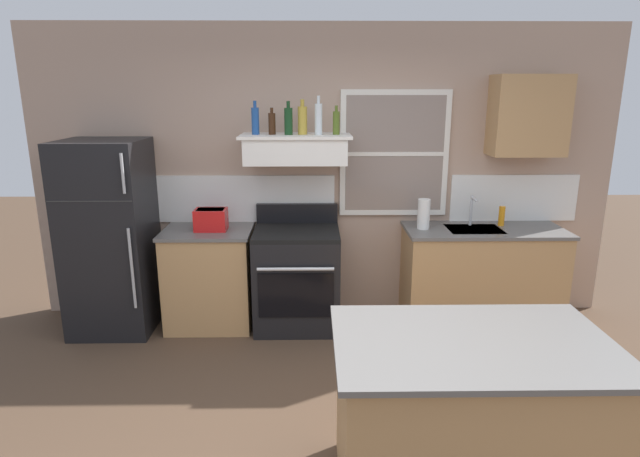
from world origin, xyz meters
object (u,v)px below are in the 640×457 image
object	(u,v)px
bottle_dark_green_wine	(288,121)
bottle_blue_liqueur	(255,120)
kitchen_island	(467,420)
bottle_champagne_gold_foil	(302,120)
toaster	(211,219)
bottle_clear_tall	(318,118)
stove_range	(297,277)
paper_towel_roll	(424,214)
bottle_brown_stout	(272,123)
bottle_olive_oil_square	(336,122)
refrigerator	(110,237)
dish_soap_bottle	(502,216)

from	to	relation	value
bottle_dark_green_wine	bottle_blue_liqueur	bearing A→B (deg)	174.72
kitchen_island	bottle_champagne_gold_foil	bearing A→B (deg)	111.65
toaster	bottle_clear_tall	world-z (taller)	bottle_clear_tall
stove_range	paper_towel_roll	bearing A→B (deg)	1.88
bottle_dark_green_wine	bottle_champagne_gold_foil	xyz separation A→B (m)	(0.12, 0.03, 0.01)
bottle_brown_stout	bottle_champagne_gold_foil	size ratio (longest dim) A/B	0.77
kitchen_island	bottle_blue_liqueur	bearing A→B (deg)	120.05
bottle_olive_oil_square	kitchen_island	xyz separation A→B (m)	(0.59, -2.22, -1.39)
refrigerator	bottle_dark_green_wine	world-z (taller)	bottle_dark_green_wine
bottle_champagne_gold_foil	dish_soap_bottle	world-z (taller)	bottle_champagne_gold_foil
toaster	bottle_champagne_gold_foil	distance (m)	1.19
stove_range	bottle_clear_tall	bearing A→B (deg)	14.47
bottle_clear_tall	refrigerator	bearing A→B (deg)	-177.71
toaster	dish_soap_bottle	world-z (taller)	toaster
stove_range	paper_towel_roll	world-z (taller)	paper_towel_roll
toaster	stove_range	xyz separation A→B (m)	(0.76, -0.02, -0.54)
bottle_champagne_gold_foil	bottle_brown_stout	bearing A→B (deg)	179.57
stove_range	bottle_brown_stout	bearing A→B (deg)	155.56
bottle_blue_liqueur	bottle_brown_stout	bearing A→B (deg)	0.28
bottle_olive_oil_square	paper_towel_roll	distance (m)	1.13
bottle_clear_tall	kitchen_island	xyz separation A→B (m)	(0.75, -2.19, -1.43)
bottle_olive_oil_square	dish_soap_bottle	bearing A→B (deg)	2.25
bottle_clear_tall	bottle_dark_green_wine	bearing A→B (deg)	176.89
bottle_clear_tall	paper_towel_roll	xyz separation A→B (m)	(0.94, -0.01, -0.84)
bottle_brown_stout	stove_range	bearing A→B (deg)	-24.44
dish_soap_bottle	bottle_champagne_gold_foil	bearing A→B (deg)	-178.52
dish_soap_bottle	kitchen_island	size ratio (longest dim) A/B	0.13
refrigerator	bottle_blue_liqueur	size ratio (longest dim) A/B	6.00
bottle_olive_oil_square	bottle_brown_stout	bearing A→B (deg)	178.46
refrigerator	dish_soap_bottle	xyz separation A→B (m)	(3.53, 0.16, 0.14)
bottle_olive_oil_square	bottle_champagne_gold_foil	bearing A→B (deg)	177.46
refrigerator	kitchen_island	bearing A→B (deg)	-39.21
stove_range	bottle_dark_green_wine	distance (m)	1.40
bottle_champagne_gold_foil	paper_towel_roll	bearing A→B (deg)	-2.81
bottle_dark_green_wine	paper_towel_roll	size ratio (longest dim) A/B	1.05
refrigerator	dish_soap_bottle	world-z (taller)	refrigerator
refrigerator	toaster	size ratio (longest dim) A/B	5.76
bottle_champagne_gold_foil	paper_towel_roll	xyz separation A→B (m)	(1.08, -0.05, -0.82)
stove_range	bottle_brown_stout	distance (m)	1.39
bottle_clear_tall	paper_towel_roll	bearing A→B (deg)	-0.84
stove_range	bottle_champagne_gold_foil	distance (m)	1.41
refrigerator	stove_range	xyz separation A→B (m)	(1.65, 0.02, -0.39)
bottle_clear_tall	bottle_olive_oil_square	distance (m)	0.16
bottle_blue_liqueur	bottle_clear_tall	xyz separation A→B (m)	(0.54, -0.04, 0.02)
refrigerator	stove_range	world-z (taller)	refrigerator
bottle_dark_green_wine	dish_soap_bottle	distance (m)	2.12
bottle_blue_liqueur	paper_towel_roll	xyz separation A→B (m)	(1.48, -0.05, -0.82)
bottle_champagne_gold_foil	bottle_olive_oil_square	world-z (taller)	bottle_champagne_gold_foil
stove_range	bottle_olive_oil_square	world-z (taller)	bottle_olive_oil_square
bottle_dark_green_wine	kitchen_island	bearing A→B (deg)	-65.50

